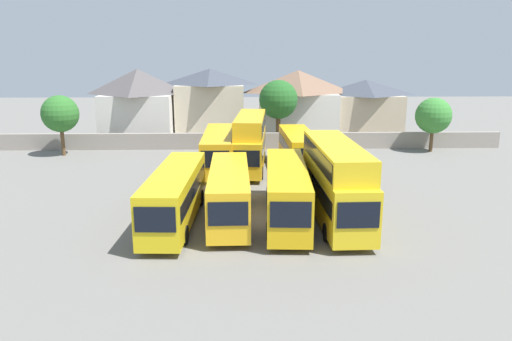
{
  "coord_description": "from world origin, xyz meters",
  "views": [
    {
      "loc": [
        -0.86,
        -29.31,
        10.5
      ],
      "look_at": [
        0.0,
        3.0,
        2.55
      ],
      "focal_mm": 33.76,
      "sensor_mm": 36.0,
      "label": 1
    }
  ],
  "objects": [
    {
      "name": "bus_3",
      "position": [
        1.87,
        0.09,
        2.0
      ],
      "size": [
        3.04,
        11.72,
        3.5
      ],
      "rotation": [
        0.0,
        0.0,
        -1.62
      ],
      "color": "gold",
      "rests_on": "ground"
    },
    {
      "name": "house_terrace_far_right",
      "position": [
        14.67,
        31.81,
        3.65
      ],
      "size": [
        9.14,
        6.57,
        7.17
      ],
      "color": "#C6B293",
      "rests_on": "ground"
    },
    {
      "name": "bus_4",
      "position": [
        4.95,
        -0.14,
        2.81
      ],
      "size": [
        2.82,
        11.31,
        4.98
      ],
      "rotation": [
        0.0,
        0.0,
        -1.55
      ],
      "color": "yellow",
      "rests_on": "ground"
    },
    {
      "name": "house_terrace_centre",
      "position": [
        -4.98,
        31.75,
        4.35
      ],
      "size": [
        8.75,
        6.73,
        8.56
      ],
      "color": "beige",
      "rests_on": "ground"
    },
    {
      "name": "bus_5",
      "position": [
        -3.14,
        13.88,
        1.96
      ],
      "size": [
        2.69,
        11.76,
        3.43
      ],
      "rotation": [
        0.0,
        0.0,
        -1.57
      ],
      "color": "yellow",
      "rests_on": "ground"
    },
    {
      "name": "house_terrace_left",
      "position": [
        -13.6,
        30.04,
        4.39
      ],
      "size": [
        8.85,
        7.86,
        8.59
      ],
      "color": "silver",
      "rests_on": "ground"
    },
    {
      "name": "tree_right_of_lot",
      "position": [
        -19.7,
        20.58,
        4.36
      ],
      "size": [
        3.78,
        3.78,
        6.27
      ],
      "color": "brown",
      "rests_on": "ground"
    },
    {
      "name": "bus_2",
      "position": [
        -1.79,
        0.31,
        1.89
      ],
      "size": [
        2.68,
        10.89,
        3.3
      ],
      "rotation": [
        0.0,
        0.0,
        -1.55
      ],
      "color": "yellow",
      "rests_on": "ground"
    },
    {
      "name": "house_terrace_right",
      "position": [
        6.02,
        31.43,
        4.28
      ],
      "size": [
        9.96,
        7.34,
        8.37
      ],
      "color": "silver",
      "rests_on": "ground"
    },
    {
      "name": "bus_1",
      "position": [
        -5.16,
        -0.28,
        1.93
      ],
      "size": [
        2.88,
        11.64,
        3.38
      ],
      "rotation": [
        0.0,
        0.0,
        -1.61
      ],
      "color": "yellow",
      "rests_on": "ground"
    },
    {
      "name": "bus_7",
      "position": [
        4.18,
        13.94,
        1.95
      ],
      "size": [
        2.89,
        10.26,
        3.42
      ],
      "rotation": [
        0.0,
        0.0,
        -1.54
      ],
      "color": "#EFB114",
      "rests_on": "ground"
    },
    {
      "name": "depot_boundary_wall",
      "position": [
        0.0,
        23.58,
        0.9
      ],
      "size": [
        56.0,
        0.5,
        1.8
      ],
      "primitive_type": "cube",
      "color": "gray",
      "rests_on": "ground"
    },
    {
      "name": "tree_behind_wall",
      "position": [
        3.19,
        26.08,
        5.22
      ],
      "size": [
        4.44,
        4.44,
        7.48
      ],
      "color": "brown",
      "rests_on": "ground"
    },
    {
      "name": "bus_6",
      "position": [
        -0.22,
        13.72,
        2.82
      ],
      "size": [
        3.2,
        10.76,
        5.01
      ],
      "rotation": [
        0.0,
        0.0,
        -1.64
      ],
      "color": "gold",
      "rests_on": "ground"
    },
    {
      "name": "ground",
      "position": [
        0.0,
        18.0,
        0.0
      ],
      "size": [
        140.0,
        140.0,
        0.0
      ],
      "primitive_type": "plane",
      "color": "slate"
    },
    {
      "name": "tree_left_of_lot",
      "position": [
        19.53,
        21.58,
        3.91
      ],
      "size": [
        3.82,
        3.82,
        5.84
      ],
      "color": "brown",
      "rests_on": "ground"
    }
  ]
}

